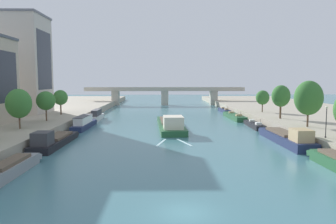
% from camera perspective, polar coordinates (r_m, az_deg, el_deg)
% --- Properties ---
extents(ground_plane, '(400.00, 400.00, 0.00)m').
position_cam_1_polar(ground_plane, '(24.76, 3.04, -17.50)').
color(ground_plane, '#42757F').
extents(quay_left, '(36.00, 170.00, 1.87)m').
position_cam_1_polar(quay_left, '(85.99, -25.99, -0.80)').
color(quay_left, '#A89E89').
rests_on(quay_left, ground).
extents(quay_right, '(36.00, 170.00, 1.87)m').
position_cam_1_polar(quay_right, '(87.56, 25.35, -0.67)').
color(quay_right, '#A89E89').
rests_on(quay_right, ground).
extents(barge_midriver, '(5.69, 24.19, 3.27)m').
position_cam_1_polar(barge_midriver, '(64.67, 0.46, -2.16)').
color(barge_midriver, '#235633').
rests_on(barge_midriver, ground).
extents(wake_behind_barge, '(5.60, 6.01, 0.03)m').
position_cam_1_polar(wake_behind_barge, '(50.45, 0.83, -5.46)').
color(wake_behind_barge, silver).
rests_on(wake_behind_barge, ground).
extents(moored_boat_left_near, '(2.35, 13.44, 3.13)m').
position_cam_1_polar(moored_boat_left_near, '(35.64, -27.56, -9.28)').
color(moored_boat_left_near, gray).
rests_on(moored_boat_left_near, ground).
extents(moored_boat_left_end, '(3.35, 15.07, 2.82)m').
position_cam_1_polar(moored_boat_left_end, '(50.58, -19.79, -4.82)').
color(moored_boat_left_end, black).
rests_on(moored_boat_left_end, ground).
extents(moored_boat_left_lone, '(2.53, 13.77, 2.61)m').
position_cam_1_polar(moored_boat_left_lone, '(67.44, -14.81, -1.91)').
color(moored_boat_left_lone, '#1E284C').
rests_on(moored_boat_left_lone, ground).
extents(moored_boat_left_gap_after, '(1.76, 10.71, 2.65)m').
position_cam_1_polar(moored_boat_left_gap_after, '(80.65, -12.60, -0.63)').
color(moored_boat_left_gap_after, silver).
rests_on(moored_boat_left_gap_after, ground).
extents(moored_boat_right_near, '(3.29, 16.90, 3.01)m').
position_cam_1_polar(moored_boat_right_near, '(52.79, 20.47, -4.30)').
color(moored_boat_right_near, '#1E284C').
rests_on(moored_boat_right_near, ground).
extents(moored_boat_right_end, '(2.39, 11.53, 2.07)m').
position_cam_1_polar(moored_boat_right_end, '(69.06, 15.19, -2.22)').
color(moored_boat_right_end, black).
rests_on(moored_boat_right_end, ground).
extents(moored_boat_right_far, '(2.87, 15.85, 2.26)m').
position_cam_1_polar(moored_boat_right_far, '(83.46, 11.77, -0.76)').
color(moored_boat_right_far, '#235633').
rests_on(moored_boat_right_far, ground).
extents(moored_boat_right_lone, '(1.96, 11.17, 2.13)m').
position_cam_1_polar(moored_boat_right_lone, '(99.69, 10.03, 0.27)').
color(moored_boat_right_lone, '#1E284C').
rests_on(moored_boat_right_lone, ground).
extents(tree_left_third, '(4.07, 4.07, 6.55)m').
position_cam_1_polar(tree_left_third, '(57.16, -25.16, 1.39)').
color(tree_left_third, brown).
rests_on(tree_left_third, quay_left).
extents(tree_left_past_mid, '(3.60, 3.60, 5.81)m').
position_cam_1_polar(tree_left_past_mid, '(66.59, -21.04, 1.89)').
color(tree_left_past_mid, brown).
rests_on(tree_left_past_mid, quay_left).
extents(tree_left_end_of_row, '(3.27, 3.27, 5.71)m').
position_cam_1_polar(tree_left_end_of_row, '(77.62, -18.70, 2.46)').
color(tree_left_end_of_row, brown).
rests_on(tree_left_end_of_row, quay_left).
extents(tree_right_second, '(4.71, 4.71, 7.86)m').
position_cam_1_polar(tree_right_second, '(59.02, 23.86, 2.32)').
color(tree_right_second, brown).
rests_on(tree_right_second, quay_right).
extents(tree_right_by_lamp, '(3.76, 3.76, 6.93)m').
position_cam_1_polar(tree_right_by_lamp, '(70.05, 19.56, 2.70)').
color(tree_right_by_lamp, brown).
rests_on(tree_right_by_lamp, quay_right).
extents(tree_right_end_of_row, '(3.31, 3.31, 5.45)m').
position_cam_1_polar(tree_right_end_of_row, '(83.12, 16.58, 2.50)').
color(tree_right_end_of_row, brown).
rests_on(tree_right_end_of_row, quay_right).
extents(lamppost_right_bank, '(0.28, 0.28, 4.35)m').
position_cam_1_polar(lamppost_right_bank, '(48.78, 26.47, -1.38)').
color(lamppost_right_bank, black).
rests_on(lamppost_right_bank, quay_right).
extents(building_left_far_end, '(13.56, 11.81, 23.52)m').
position_cam_1_polar(building_left_far_end, '(85.08, -25.40, 7.74)').
color(building_left_far_end, '#BCB2A8').
rests_on(building_left_far_end, quay_left).
extents(bridge_far, '(63.19, 4.40, 7.12)m').
position_cam_1_polar(bridge_far, '(127.31, -0.59, 3.32)').
color(bridge_far, '#ADA899').
rests_on(bridge_far, ground).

